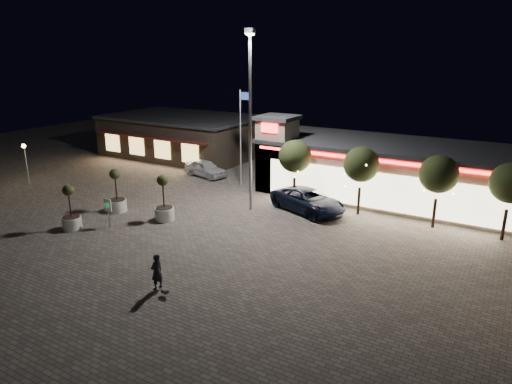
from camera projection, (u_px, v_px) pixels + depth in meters
The scene contains 18 objects.
ground at pixel (153, 241), 27.36m from camera, with size 90.00×90.00×0.00m, color #6C6357.
retail_building at pixel (386, 170), 35.07m from camera, with size 20.40×8.40×6.10m.
restaurant_building at pixel (183, 135), 49.97m from camera, with size 16.40×11.00×4.30m.
floodlight_pole at pixel (250, 112), 30.90m from camera, with size 0.60×0.40×12.38m.
flagpole at pixel (241, 130), 37.58m from camera, with size 0.95×0.10×8.00m.
lamp_post_west at pixel (25, 156), 38.70m from camera, with size 0.36×0.36×3.48m.
string_tree_a at pixel (295, 156), 33.40m from camera, with size 2.42×2.42×4.79m.
string_tree_b at pixel (361, 165), 30.97m from camera, with size 2.42×2.42×4.79m.
string_tree_c at pixel (439, 174), 28.53m from camera, with size 2.42×2.42×4.79m.
string_tree_d at pixel (511, 183), 26.58m from camera, with size 2.42×2.42×4.79m.
pickup_truck at pixel (308, 201), 32.31m from camera, with size 2.67×5.79×1.61m, color black.
white_sedan at pixel (205, 168), 41.55m from camera, with size 1.76×4.38×1.49m, color silver.
pedestrian at pixel (157, 272), 21.67m from camera, with size 0.65×0.42×1.77m, color black.
dog at pixel (165, 291), 21.17m from camera, with size 0.45×0.16×0.24m.
planter_left at pixel (117, 198), 32.28m from camera, with size 1.27×1.27×3.12m.
planter_mid at pixel (71, 215), 29.07m from camera, with size 1.20×1.20×2.94m.
planter_right at pixel (164, 206), 30.59m from camera, with size 1.29×1.29×3.17m.
valet_sign at pixel (108, 207), 29.22m from camera, with size 0.63×0.09×1.93m.
Camera 1 is at (18.22, -18.58, 10.88)m, focal length 32.00 mm.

